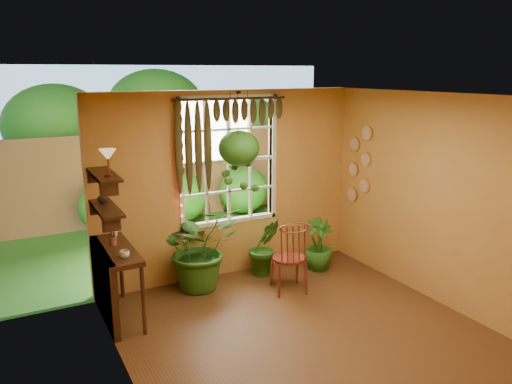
# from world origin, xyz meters

# --- Properties ---
(floor) EXTENTS (4.50, 4.50, 0.00)m
(floor) POSITION_xyz_m (0.00, 0.00, 0.00)
(floor) COLOR #5B2F1A
(floor) RESTS_ON ground
(ceiling) EXTENTS (4.50, 4.50, 0.00)m
(ceiling) POSITION_xyz_m (0.00, 0.00, 2.70)
(ceiling) COLOR white
(ceiling) RESTS_ON wall_back
(wall_back) EXTENTS (4.00, 0.00, 4.00)m
(wall_back) POSITION_xyz_m (0.00, 2.25, 1.35)
(wall_back) COLOR #C39042
(wall_back) RESTS_ON floor
(wall_left) EXTENTS (0.00, 4.50, 4.50)m
(wall_left) POSITION_xyz_m (-2.00, 0.00, 1.35)
(wall_left) COLOR #C39042
(wall_left) RESTS_ON floor
(wall_right) EXTENTS (0.00, 4.50, 4.50)m
(wall_right) POSITION_xyz_m (2.00, 0.00, 1.35)
(wall_right) COLOR #C39042
(wall_right) RESTS_ON floor
(window) EXTENTS (1.52, 0.10, 1.86)m
(window) POSITION_xyz_m (0.00, 2.28, 1.70)
(window) COLOR silver
(window) RESTS_ON wall_back
(valance_vine) EXTENTS (1.70, 0.12, 1.10)m
(valance_vine) POSITION_xyz_m (-0.08, 2.16, 2.28)
(valance_vine) COLOR #35190E
(valance_vine) RESTS_ON window
(string_lights) EXTENTS (0.03, 0.03, 1.54)m
(string_lights) POSITION_xyz_m (-0.76, 2.19, 1.75)
(string_lights) COLOR #FF2633
(string_lights) RESTS_ON window
(wall_plates) EXTENTS (0.04, 0.32, 1.10)m
(wall_plates) POSITION_xyz_m (1.98, 1.79, 1.55)
(wall_plates) COLOR beige
(wall_plates) RESTS_ON wall_right
(counter_ledge) EXTENTS (0.40, 1.20, 0.90)m
(counter_ledge) POSITION_xyz_m (-1.91, 1.60, 0.55)
(counter_ledge) COLOR #35190E
(counter_ledge) RESTS_ON floor
(shelf_lower) EXTENTS (0.25, 0.90, 0.04)m
(shelf_lower) POSITION_xyz_m (-1.88, 1.60, 1.40)
(shelf_lower) COLOR #35190E
(shelf_lower) RESTS_ON wall_left
(shelf_upper) EXTENTS (0.25, 0.90, 0.04)m
(shelf_upper) POSITION_xyz_m (-1.88, 1.60, 1.80)
(shelf_upper) COLOR #35190E
(shelf_upper) RESTS_ON wall_left
(backyard) EXTENTS (14.00, 10.00, 12.00)m
(backyard) POSITION_xyz_m (0.24, 6.87, 1.28)
(backyard) COLOR #235E1A
(backyard) RESTS_ON ground
(windsor_chair) EXTENTS (0.54, 0.56, 1.18)m
(windsor_chair) POSITION_xyz_m (0.44, 1.27, 0.34)
(windsor_chair) COLOR maroon
(windsor_chair) RESTS_ON floor
(potted_plant_left) EXTENTS (1.13, 1.00, 1.19)m
(potted_plant_left) POSITION_xyz_m (-0.60, 1.95, 0.59)
(potted_plant_left) COLOR #1C5015
(potted_plant_left) RESTS_ON floor
(potted_plant_mid) EXTENTS (0.52, 0.44, 0.86)m
(potted_plant_mid) POSITION_xyz_m (0.41, 1.94, 0.43)
(potted_plant_mid) COLOR #1C5015
(potted_plant_mid) RESTS_ON floor
(potted_plant_right) EXTENTS (0.44, 0.44, 0.78)m
(potted_plant_right) POSITION_xyz_m (1.24, 1.74, 0.39)
(potted_plant_right) COLOR #1C5015
(potted_plant_right) RESTS_ON floor
(hanging_basket) EXTENTS (0.56, 0.56, 1.39)m
(hanging_basket) POSITION_xyz_m (-0.02, 1.88, 1.88)
(hanging_basket) COLOR black
(hanging_basket) RESTS_ON ceiling
(cup_a) EXTENTS (0.13, 0.13, 0.09)m
(cup_a) POSITION_xyz_m (-1.78, 1.22, 0.94)
(cup_a) COLOR silver
(cup_a) RESTS_ON counter_ledge
(cup_b) EXTENTS (0.11, 0.11, 0.09)m
(cup_b) POSITION_xyz_m (-1.72, 2.02, 0.95)
(cup_b) COLOR beige
(cup_b) RESTS_ON counter_ledge
(brush_jar) EXTENTS (0.08, 0.08, 0.30)m
(brush_jar) POSITION_xyz_m (-1.80, 1.72, 1.02)
(brush_jar) COLOR brown
(brush_jar) RESTS_ON counter_ledge
(shelf_vase) EXTENTS (0.14, 0.14, 0.13)m
(shelf_vase) POSITION_xyz_m (-1.87, 1.81, 1.48)
(shelf_vase) COLOR #B2AD99
(shelf_vase) RESTS_ON shelf_lower
(tiffany_lamp) EXTENTS (0.18, 0.18, 0.31)m
(tiffany_lamp) POSITION_xyz_m (-1.86, 1.37, 2.04)
(tiffany_lamp) COLOR brown
(tiffany_lamp) RESTS_ON shelf_upper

